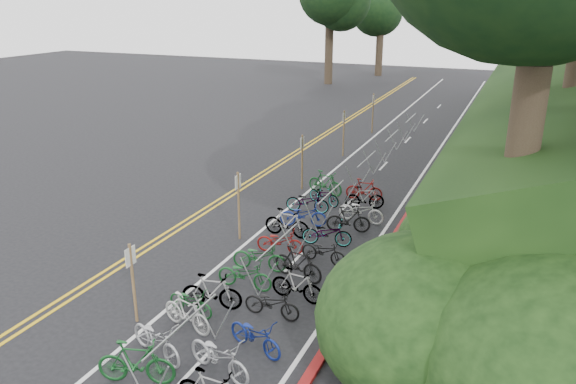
{
  "coord_description": "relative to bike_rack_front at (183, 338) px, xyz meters",
  "views": [
    {
      "loc": [
        9.45,
        -11.27,
        8.21
      ],
      "look_at": [
        1.66,
        6.93,
        1.3
      ],
      "focal_mm": 35.0,
      "sensor_mm": 36.0,
      "label": 1
    }
  ],
  "objects": [
    {
      "name": "ground",
      "position": [
        -2.97,
        2.18,
        -0.91
      ],
      "size": [
        120.0,
        120.0,
        0.0
      ],
      "primitive_type": "plane",
      "color": "black",
      "rests_on": "ground"
    },
    {
      "name": "road_markings",
      "position": [
        -2.34,
        12.28,
        -0.9
      ],
      "size": [
        7.47,
        80.0,
        0.01
      ],
      "color": "gold",
      "rests_on": "ground"
    },
    {
      "name": "red_curb",
      "position": [
        2.73,
        14.18,
        -0.86
      ],
      "size": [
        0.25,
        28.0,
        0.1
      ],
      "primitive_type": "cube",
      "color": "maroon",
      "rests_on": "ground"
    },
    {
      "name": "bike_rack_front",
      "position": [
        0.0,
        0.0,
        0.0
      ],
      "size": [
        1.18,
        2.94,
        1.26
      ],
      "color": "#949698",
      "rests_on": "ground"
    },
    {
      "name": "bike_racks_rest",
      "position": [
        0.03,
        15.18,
        -0.05
      ],
      "size": [
        1.14,
        23.0,
        1.17
      ],
      "color": "#949698",
      "rests_on": "ground"
    },
    {
      "name": "signpost_near",
      "position": [
        -2.36,
        1.3,
        0.39
      ],
      "size": [
        0.08,
        0.4,
        2.26
      ],
      "color": "brown",
      "rests_on": "ground"
    },
    {
      "name": "signposts_rest",
      "position": [
        -2.37,
        16.18,
        0.52
      ],
      "size": [
        0.08,
        18.4,
        2.5
      ],
      "color": "brown",
      "rests_on": "ground"
    },
    {
      "name": "bike_front",
      "position": [
        -1.22,
        2.18,
        -0.52
      ],
      "size": [
        0.71,
        1.52,
        0.77
      ],
      "primitive_type": "imported",
      "rotation": [
        0.0,
        0.0,
        1.43
      ],
      "color": "#144C1E",
      "rests_on": "ground"
    },
    {
      "name": "bike_valet",
      "position": [
        0.02,
        5.75,
        -0.43
      ],
      "size": [
        3.33,
        15.6,
        1.08
      ],
      "color": "#144C1E",
      "rests_on": "ground"
    }
  ]
}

